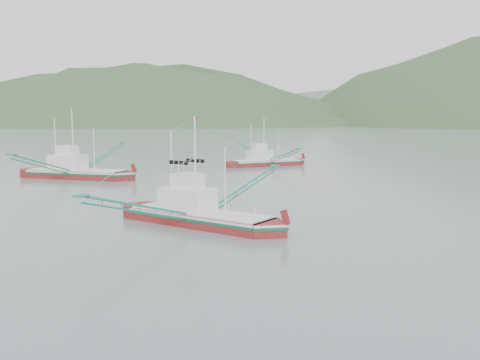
# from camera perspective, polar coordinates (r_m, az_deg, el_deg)

# --- Properties ---
(ground) EXTENTS (1200.00, 1200.00, 0.00)m
(ground) POSITION_cam_1_polar(r_m,az_deg,el_deg) (41.85, -2.10, -5.35)
(ground) COLOR slate
(ground) RESTS_ON ground
(main_boat) EXTENTS (13.34, 22.63, 9.49)m
(main_boat) POSITION_cam_1_polar(r_m,az_deg,el_deg) (43.57, -4.45, -2.32)
(main_boat) COLOR maroon
(main_boat) RESTS_ON ground
(bg_boat_left) EXTENTS (14.37, 25.82, 10.44)m
(bg_boat_left) POSITION_cam_1_polar(r_m,az_deg,el_deg) (77.94, -17.15, 1.23)
(bg_boat_left) COLOR maroon
(bg_boat_left) RESTS_ON ground
(bg_boat_far) EXTENTS (17.26, 19.09, 8.90)m
(bg_boat_far) POSITION_cam_1_polar(r_m,az_deg,el_deg) (92.07, 2.73, 2.70)
(bg_boat_far) COLOR maroon
(bg_boat_far) RESTS_ON ground
(headland_left) EXTENTS (448.00, 308.00, 210.00)m
(headland_left) POSITION_cam_1_polar(r_m,az_deg,el_deg) (442.92, -10.96, 5.87)
(headland_left) COLOR #33512A
(headland_left) RESTS_ON ground
(ridge_distant) EXTENTS (960.00, 400.00, 240.00)m
(ridge_distant) POSITION_cam_1_polar(r_m,az_deg,el_deg) (599.43, 16.60, 6.01)
(ridge_distant) COLOR slate
(ridge_distant) RESTS_ON ground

